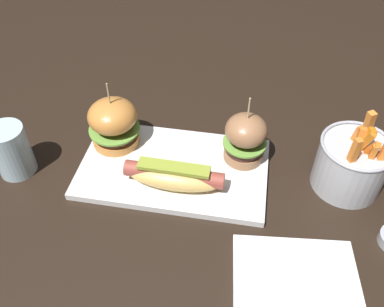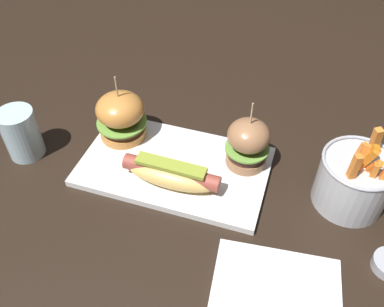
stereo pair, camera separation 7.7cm
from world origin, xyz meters
name	(u,v)px [view 1 (the left image)]	position (x,y,z in m)	size (l,w,h in m)	color
ground_plane	(174,171)	(0.00, 0.00, 0.00)	(3.00, 3.00, 0.00)	black
platter_main	(174,168)	(0.00, 0.00, 0.01)	(0.36, 0.21, 0.01)	white
hot_dog	(174,176)	(0.01, -0.05, 0.04)	(0.19, 0.06, 0.05)	#DFB35F
slider_left	(113,123)	(-0.13, 0.05, 0.06)	(0.10, 0.10, 0.14)	#C87E38
slider_right	(245,138)	(0.13, 0.05, 0.07)	(0.09, 0.09, 0.15)	#996945
fries_bucket	(351,164)	(0.33, 0.02, 0.05)	(0.13, 0.13, 0.15)	#B7BABF
side_plate	(297,294)	(0.24, -0.22, 0.01)	(0.19, 0.19, 0.01)	white
water_glass	(11,150)	(-0.30, -0.05, 0.05)	(0.07, 0.07, 0.10)	silver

